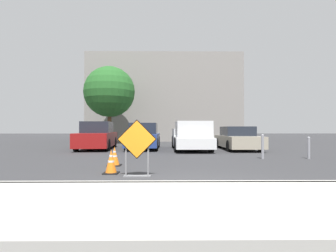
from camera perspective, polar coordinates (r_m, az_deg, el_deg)
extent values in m
plane|color=#333335|center=(15.46, 1.50, -5.10)|extent=(96.00, 96.00, 0.00)
cube|color=#ADAAA3|center=(4.18, 7.64, -16.65)|extent=(22.81, 2.84, 0.14)
cube|color=#ADAAA3|center=(5.55, 5.47, -12.60)|extent=(22.81, 0.20, 0.14)
cube|color=black|center=(6.73, -6.78, -2.86)|extent=(1.01, 0.02, 1.01)
cube|color=orange|center=(6.71, -6.80, -2.87)|extent=(0.95, 0.02, 0.95)
cube|color=slate|center=(6.87, -6.75, -10.75)|extent=(0.69, 0.20, 0.02)
cube|color=slate|center=(6.84, -9.14, -6.84)|extent=(0.04, 0.04, 0.96)
cube|color=slate|center=(6.78, -4.34, -6.90)|extent=(0.04, 0.04, 0.96)
cube|color=black|center=(7.42, -12.30, -9.95)|extent=(0.41, 0.41, 0.03)
cone|color=orange|center=(7.37, -12.29, -7.44)|extent=(0.30, 0.30, 0.62)
cylinder|color=white|center=(7.36, -12.29, -6.38)|extent=(0.10, 0.10, 0.06)
cylinder|color=white|center=(7.37, -12.29, -7.54)|extent=(0.17, 0.17, 0.06)
cube|color=black|center=(8.93, -11.58, -8.35)|extent=(0.43, 0.43, 0.03)
cone|color=orange|center=(8.89, -11.57, -6.35)|extent=(0.32, 0.32, 0.60)
cylinder|color=white|center=(8.88, -11.57, -5.51)|extent=(0.10, 0.10, 0.05)
cylinder|color=white|center=(8.89, -11.57, -6.43)|extent=(0.18, 0.18, 0.05)
cube|color=maroon|center=(16.13, -15.20, -2.83)|extent=(2.11, 4.59, 0.79)
cube|color=#1E232D|center=(16.23, -15.12, -0.27)|extent=(1.74, 2.16, 0.66)
cylinder|color=black|center=(14.63, -12.98, -4.02)|extent=(0.24, 0.68, 0.67)
cylinder|color=black|center=(14.98, -19.40, -3.93)|extent=(0.24, 0.68, 0.67)
cylinder|color=black|center=(17.38, -11.58, -3.47)|extent=(0.24, 0.68, 0.67)
cylinder|color=black|center=(17.67, -17.04, -3.41)|extent=(0.24, 0.68, 0.67)
cube|color=navy|center=(15.79, -5.32, -2.99)|extent=(1.84, 4.39, 0.71)
cube|color=#1E232D|center=(15.89, -5.28, -0.52)|extent=(1.59, 2.03, 0.64)
cylinder|color=black|center=(14.40, -2.58, -4.01)|extent=(0.21, 0.71, 0.71)
cylinder|color=black|center=(14.56, -9.05, -3.97)|extent=(0.21, 0.71, 0.71)
cylinder|color=black|center=(17.10, -2.16, -3.46)|extent=(0.21, 0.71, 0.71)
cylinder|color=black|center=(17.24, -7.61, -3.43)|extent=(0.21, 0.71, 0.71)
cube|color=silver|center=(15.19, 4.94, -3.34)|extent=(2.01, 5.22, 0.55)
cube|color=silver|center=(14.01, 5.47, -0.71)|extent=(1.82, 2.10, 0.85)
cube|color=silver|center=(17.40, 4.12, -1.34)|extent=(1.84, 0.13, 0.45)
cube|color=silver|center=(16.33, 7.75, -1.39)|extent=(0.13, 2.49, 0.45)
cube|color=silver|center=(16.14, 1.27, -1.40)|extent=(0.13, 2.49, 0.45)
cylinder|color=black|center=(13.79, 9.36, -4.05)|extent=(0.25, 0.77, 0.77)
cylinder|color=black|center=(13.57, 1.91, -4.11)|extent=(0.25, 0.77, 0.77)
cylinder|color=black|center=(16.86, 7.38, -3.41)|extent=(0.25, 0.77, 0.77)
cylinder|color=black|center=(16.68, 1.28, -3.44)|extent=(0.25, 0.77, 0.77)
cube|color=#A39984|center=(15.81, 14.93, -3.21)|extent=(1.84, 4.45, 0.64)
cube|color=#1E232D|center=(15.90, 14.82, -1.08)|extent=(1.62, 2.05, 0.54)
cylinder|color=black|center=(14.76, 19.55, -4.09)|extent=(0.20, 0.61, 0.61)
cylinder|color=black|center=(14.27, 13.16, -4.23)|extent=(0.20, 0.61, 0.61)
cylinder|color=black|center=(17.37, 16.39, -3.56)|extent=(0.20, 0.61, 0.61)
cylinder|color=black|center=(16.96, 10.92, -3.64)|extent=(0.20, 0.61, 0.61)
cylinder|color=gray|center=(11.29, 19.90, -4.36)|extent=(0.11, 0.11, 0.94)
sphere|color=gray|center=(11.27, 19.89, -1.98)|extent=(0.12, 0.12, 0.12)
cylinder|color=gray|center=(12.08, 28.30, -4.31)|extent=(0.11, 0.11, 0.84)
sphere|color=gray|center=(12.06, 28.29, -2.31)|extent=(0.12, 0.12, 0.12)
cube|color=gray|center=(26.80, -0.79, 5.81)|extent=(14.78, 5.00, 8.38)
cylinder|color=#513823|center=(21.53, -12.62, -0.26)|extent=(0.32, 0.32, 2.65)
sphere|color=#235B23|center=(21.73, -12.60, 7.28)|extent=(4.07, 4.07, 4.07)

